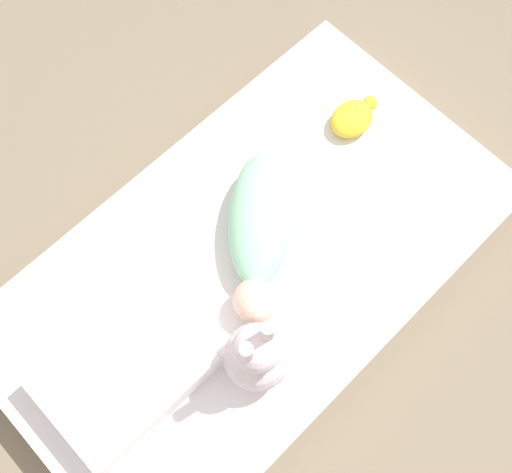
# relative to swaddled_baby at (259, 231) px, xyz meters

# --- Properties ---
(ground_plane) EXTENTS (12.00, 12.00, 0.00)m
(ground_plane) POSITION_rel_swaddled_baby_xyz_m (-0.06, -0.03, -0.22)
(ground_plane) COLOR #7A6B56
(bed_mattress) EXTENTS (1.52, 0.86, 0.15)m
(bed_mattress) POSITION_rel_swaddled_baby_xyz_m (-0.06, -0.03, -0.14)
(bed_mattress) COLOR white
(bed_mattress) RESTS_ON ground_plane
(swaddled_baby) EXTENTS (0.45, 0.42, 0.13)m
(swaddled_baby) POSITION_rel_swaddled_baby_xyz_m (0.00, 0.00, 0.00)
(swaddled_baby) COLOR #99D6B2
(swaddled_baby) RESTS_ON bed_mattress
(pillow) EXTENTS (0.40, 0.32, 0.11)m
(pillow) POSITION_rel_swaddled_baby_xyz_m (-0.52, -0.03, -0.01)
(pillow) COLOR white
(pillow) RESTS_ON bed_mattress
(bunny_plush) EXTENTS (0.17, 0.17, 0.34)m
(bunny_plush) POSITION_rel_swaddled_baby_xyz_m (-0.25, -0.25, 0.06)
(bunny_plush) COLOR silver
(bunny_plush) RESTS_ON bed_mattress
(turtle_plush) EXTENTS (0.18, 0.12, 0.06)m
(turtle_plush) POSITION_rel_swaddled_baby_xyz_m (0.47, 0.07, -0.04)
(turtle_plush) COLOR yellow
(turtle_plush) RESTS_ON bed_mattress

